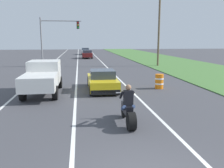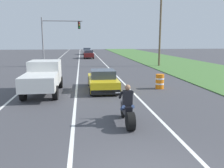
# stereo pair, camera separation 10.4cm
# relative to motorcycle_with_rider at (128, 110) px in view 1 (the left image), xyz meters

# --- Properties ---
(lane_stripe_left_solid) EXTENTS (0.14, 120.00, 0.01)m
(lane_stripe_left_solid) POSITION_rel_motorcycle_with_rider_xyz_m (-5.72, 15.88, -0.59)
(lane_stripe_left_solid) COLOR white
(lane_stripe_left_solid) RESTS_ON ground
(lane_stripe_right_solid) EXTENTS (0.14, 120.00, 0.01)m
(lane_stripe_right_solid) POSITION_rel_motorcycle_with_rider_xyz_m (1.48, 15.88, -0.59)
(lane_stripe_right_solid) COLOR white
(lane_stripe_right_solid) RESTS_ON ground
(lane_stripe_centre_dashed) EXTENTS (0.14, 120.00, 0.01)m
(lane_stripe_centre_dashed) POSITION_rel_motorcycle_with_rider_xyz_m (-2.12, 15.88, -0.59)
(lane_stripe_centre_dashed) COLOR white
(lane_stripe_centre_dashed) RESTS_ON ground
(grass_verge_right) EXTENTS (10.00, 120.00, 0.06)m
(grass_verge_right) POSITION_rel_motorcycle_with_rider_xyz_m (11.60, 15.88, -0.56)
(grass_verge_right) COLOR #477538
(grass_verge_right) RESTS_ON ground
(motorcycle_with_rider) EXTENTS (0.70, 2.21, 1.62)m
(motorcycle_with_rider) POSITION_rel_motorcycle_with_rider_xyz_m (0.00, 0.00, 0.00)
(motorcycle_with_rider) COLOR black
(motorcycle_with_rider) RESTS_ON ground
(sports_car_yellow) EXTENTS (1.84, 4.30, 1.37)m
(sports_car_yellow) POSITION_rel_motorcycle_with_rider_xyz_m (-0.37, 6.73, 0.04)
(sports_car_yellow) COLOR yellow
(sports_car_yellow) RESTS_ON ground
(pickup_truck_left_lane_white) EXTENTS (2.02, 4.80, 1.98)m
(pickup_truck_left_lane_white) POSITION_rel_motorcycle_with_rider_xyz_m (-4.11, 6.10, 0.51)
(pickup_truck_left_lane_white) COLOR silver
(pickup_truck_left_lane_white) RESTS_ON ground
(traffic_light_mast_near) EXTENTS (5.01, 0.34, 6.00)m
(traffic_light_mast_near) POSITION_rel_motorcycle_with_rider_xyz_m (-4.88, 21.96, 3.43)
(traffic_light_mast_near) COLOR gray
(traffic_light_mast_near) RESTS_ON ground
(utility_pole_roadside) EXTENTS (0.24, 0.24, 8.58)m
(utility_pole_roadside) POSITION_rel_motorcycle_with_rider_xyz_m (8.08, 20.51, 3.69)
(utility_pole_roadside) COLOR brown
(utility_pole_roadside) RESTS_ON ground
(construction_barrel_nearest) EXTENTS (0.58, 0.58, 1.00)m
(construction_barrel_nearest) POSITION_rel_motorcycle_with_rider_xyz_m (3.55, 6.68, -0.09)
(construction_barrel_nearest) COLOR orange
(construction_barrel_nearest) RESTS_ON ground
(distant_car_far_ahead) EXTENTS (1.80, 4.00, 1.50)m
(distant_car_far_ahead) POSITION_rel_motorcycle_with_rider_xyz_m (-0.43, 34.62, 0.18)
(distant_car_far_ahead) COLOR maroon
(distant_car_far_ahead) RESTS_ON ground
(distant_car_further_ahead) EXTENTS (1.80, 4.00, 1.50)m
(distant_car_further_ahead) POSITION_rel_motorcycle_with_rider_xyz_m (-0.45, 46.11, 0.18)
(distant_car_further_ahead) COLOR #B2B2B7
(distant_car_further_ahead) RESTS_ON ground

